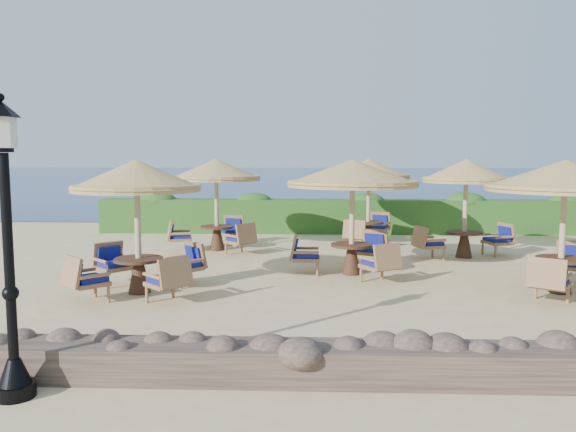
{
  "coord_description": "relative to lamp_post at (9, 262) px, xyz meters",
  "views": [
    {
      "loc": [
        -1.48,
        -12.77,
        2.7
      ],
      "look_at": [
        -2.01,
        0.57,
        1.3
      ],
      "focal_mm": 35.0,
      "sensor_mm": 36.0,
      "label": 1
    }
  ],
  "objects": [
    {
      "name": "ground",
      "position": [
        4.8,
        6.8,
        -1.55
      ],
      "size": [
        120.0,
        120.0,
        0.0
      ],
      "primitive_type": "plane",
      "color": "#D1BC85",
      "rests_on": "ground"
    },
    {
      "name": "sea",
      "position": [
        4.8,
        76.8,
        -1.55
      ],
      "size": [
        160.0,
        160.0,
        0.0
      ],
      "primitive_type": "plane",
      "color": "#0C1F52",
      "rests_on": "ground"
    },
    {
      "name": "hedge",
      "position": [
        4.8,
        14.0,
        -0.95
      ],
      "size": [
        18.0,
        0.9,
        1.2
      ],
      "primitive_type": "cube",
      "color": "#204917",
      "rests_on": "ground"
    },
    {
      "name": "stone_wall",
      "position": [
        4.8,
        0.6,
        -1.33
      ],
      "size": [
        15.0,
        0.65,
        0.44
      ],
      "primitive_type": "cube",
      "color": "brown",
      "rests_on": "ground"
    },
    {
      "name": "lamp_post",
      "position": [
        0.0,
        0.0,
        0.0
      ],
      "size": [
        0.44,
        0.44,
        3.31
      ],
      "color": "black",
      "rests_on": "ground"
    },
    {
      "name": "cafe_set_0",
      "position": [
        -0.09,
        4.89,
        0.2
      ],
      "size": [
        2.54,
        2.54,
        2.65
      ],
      "color": "tan",
      "rests_on": "ground"
    },
    {
      "name": "cafe_set_1",
      "position": [
        4.28,
        6.89,
        0.41
      ],
      "size": [
        3.02,
        3.02,
        2.65
      ],
      "color": "tan",
      "rests_on": "ground"
    },
    {
      "name": "cafe_set_2",
      "position": [
        8.32,
        5.25,
        0.5
      ],
      "size": [
        3.04,
        3.04,
        2.65
      ],
      "color": "tan",
      "rests_on": "ground"
    },
    {
      "name": "cafe_set_3",
      "position": [
        0.6,
        10.14,
        0.31
      ],
      "size": [
        2.74,
        2.74,
        2.65
      ],
      "color": "tan",
      "rests_on": "ground"
    },
    {
      "name": "cafe_set_4",
      "position": [
        5.12,
        11.43,
        0.4
      ],
      "size": [
        2.52,
        2.85,
        2.65
      ],
      "color": "tan",
      "rests_on": "ground"
    },
    {
      "name": "cafe_set_5",
      "position": [
        7.48,
        9.2,
        0.35
      ],
      "size": [
        2.88,
        2.32,
        2.65
      ],
      "color": "tan",
      "rests_on": "ground"
    }
  ]
}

